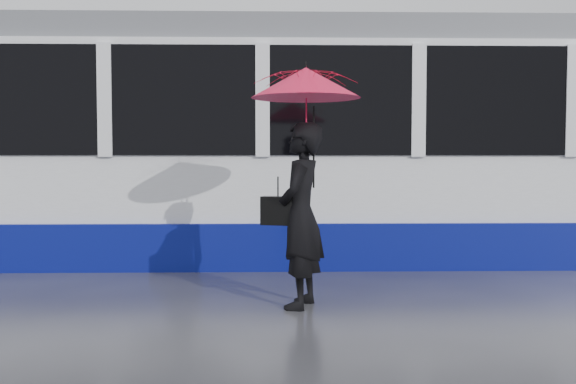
{
  "coord_description": "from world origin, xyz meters",
  "views": [
    {
      "loc": [
        0.41,
        -6.95,
        1.46
      ],
      "look_at": [
        0.59,
        -0.11,
        1.1
      ],
      "focal_mm": 40.0,
      "sensor_mm": 36.0,
      "label": 1
    }
  ],
  "objects": [
    {
      "name": "handbag",
      "position": [
        0.47,
        -0.7,
        0.95
      ],
      "size": [
        0.35,
        0.22,
        0.46
      ],
      "rotation": [
        0.0,
        0.0,
        -0.28
      ],
      "color": "black",
      "rests_on": "ground"
    },
    {
      "name": "umbrella",
      "position": [
        0.74,
        -0.72,
        1.98
      ],
      "size": [
        1.32,
        1.32,
        1.22
      ],
      "rotation": [
        0.0,
        0.0,
        -0.28
      ],
      "color": "#EF1483",
      "rests_on": "ground"
    },
    {
      "name": "rails",
      "position": [
        0.0,
        2.5,
        0.01
      ],
      "size": [
        34.0,
        1.51,
        0.02
      ],
      "color": "#3F3D38",
      "rests_on": "ground"
    },
    {
      "name": "tram",
      "position": [
        2.8,
        2.5,
        1.64
      ],
      "size": [
        26.0,
        2.56,
        3.35
      ],
      "color": "white",
      "rests_on": "ground"
    },
    {
      "name": "ground",
      "position": [
        0.0,
        0.0,
        0.0
      ],
      "size": [
        90.0,
        90.0,
        0.0
      ],
      "primitive_type": "plane",
      "color": "#28292D",
      "rests_on": "ground"
    },
    {
      "name": "woman",
      "position": [
        0.69,
        -0.72,
        0.9
      ],
      "size": [
        0.6,
        0.75,
        1.81
      ],
      "primitive_type": "imported",
      "rotation": [
        0.0,
        0.0,
        -1.85
      ],
      "color": "black",
      "rests_on": "ground"
    }
  ]
}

